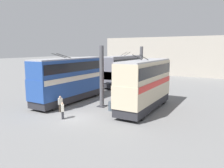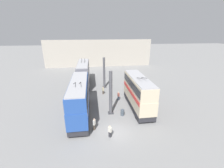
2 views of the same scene
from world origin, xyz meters
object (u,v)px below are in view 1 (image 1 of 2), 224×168
object	(u,v)px
bus_right_near	(71,77)
bus_right_mid	(122,69)
person_aisle_midway	(127,88)
person_aisle_foreground	(63,110)
person_by_right_row	(60,103)
oil_drum	(111,106)
person_by_left_row	(134,94)
bus_left_near	(145,82)

from	to	relation	value
bus_right_near	bus_right_mid	distance (m)	13.40
person_aisle_midway	person_aisle_foreground	bearing A→B (deg)	81.98
bus_right_mid	bus_right_near	bearing A→B (deg)	180.00
bus_right_near	person_by_right_row	xyz separation A→B (m)	(-3.94, -1.94, -2.10)
bus_right_mid	oil_drum	size ratio (longest dim) A/B	10.98
bus_right_near	person_aisle_foreground	distance (m)	7.03
person_by_left_row	person_aisle_midway	xyz separation A→B (m)	(3.11, 2.54, -0.02)
bus_right_near	person_by_right_row	bearing A→B (deg)	-153.73
person_by_left_row	person_aisle_midway	bearing A→B (deg)	114.17
bus_left_near	oil_drum	world-z (taller)	bus_left_near
bus_left_near	bus_right_near	world-z (taller)	bus_right_near
person_by_right_row	oil_drum	distance (m)	5.10
bus_right_near	bus_right_mid	xyz separation A→B (m)	(13.40, -0.00, -0.06)
bus_right_near	person_by_right_row	distance (m)	4.87
person_aisle_midway	bus_right_near	bearing A→B (deg)	54.39
person_aisle_foreground	person_aisle_midway	xyz separation A→B (m)	(12.80, -0.21, -0.00)
bus_right_near	person_aisle_midway	xyz separation A→B (m)	(7.23, -3.93, -2.16)
person_aisle_midway	person_by_right_row	bearing A→B (deg)	72.83
person_by_right_row	person_by_left_row	bearing A→B (deg)	-93.99
bus_left_near	bus_right_mid	bearing A→B (deg)	35.88
person_by_left_row	person_aisle_midway	distance (m)	4.01
bus_left_near	bus_right_near	bearing A→B (deg)	95.91
person_by_left_row	oil_drum	world-z (taller)	person_by_left_row
bus_left_near	person_by_right_row	xyz separation A→B (m)	(-4.87, 7.07, -2.08)
person_aisle_foreground	person_by_right_row	distance (m)	2.41
person_aisle_foreground	person_by_right_row	world-z (taller)	person_by_right_row
bus_left_near	person_by_left_row	distance (m)	4.60
person_by_left_row	bus_right_mid	bearing A→B (deg)	109.79
person_aisle_midway	oil_drum	bearing A→B (deg)	97.82
bus_right_mid	person_aisle_foreground	bearing A→B (deg)	-168.90
person_aisle_midway	oil_drum	world-z (taller)	person_aisle_midway
bus_right_mid	person_aisle_midway	world-z (taller)	bus_right_mid
person_aisle_midway	oil_drum	xyz separation A→B (m)	(-8.29, -2.21, -0.33)
person_by_right_row	oil_drum	size ratio (longest dim) A/B	1.72
person_aisle_foreground	oil_drum	distance (m)	5.12
bus_right_mid	person_by_right_row	distance (m)	17.57
person_by_left_row	person_aisle_foreground	distance (m)	10.07
person_by_right_row	bus_left_near	bearing A→B (deg)	-120.13
bus_right_near	person_by_left_row	world-z (taller)	bus_right_near
person_aisle_foreground	person_aisle_midway	distance (m)	12.80
person_by_left_row	oil_drum	xyz separation A→B (m)	(-5.19, 0.33, -0.35)
person_aisle_foreground	person_by_right_row	xyz separation A→B (m)	(1.63, 1.78, 0.05)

